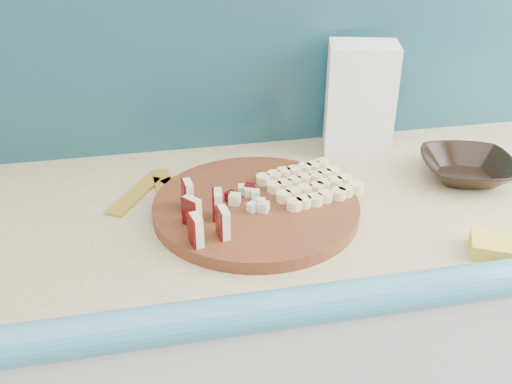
{
  "coord_description": "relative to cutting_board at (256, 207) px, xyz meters",
  "views": [
    {
      "loc": [
        -0.06,
        0.59,
        1.46
      ],
      "look_at": [
        0.11,
        1.47,
        0.95
      ],
      "focal_mm": 40.0,
      "sensor_mm": 36.0,
      "label": 1
    }
  ],
  "objects": [
    {
      "name": "apple_wedges",
      "position": [
        -0.1,
        -0.06,
        0.04
      ],
      "size": [
        0.07,
        0.15,
        0.05
      ],
      "color": "beige",
      "rests_on": "cutting_board"
    },
    {
      "name": "cutting_board",
      "position": [
        0.0,
        0.0,
        0.0
      ],
      "size": [
        0.47,
        0.47,
        0.02
      ],
      "primitive_type": "cylinder",
      "rotation": [
        0.0,
        0.0,
        0.29
      ],
      "color": "#4D2310",
      "rests_on": "kitchen_counter"
    },
    {
      "name": "flour_bag",
      "position": [
        0.27,
        0.22,
        0.11
      ],
      "size": [
        0.16,
        0.14,
        0.24
      ],
      "primitive_type": "cube",
      "rotation": [
        0.0,
        0.0,
        -0.27
      ],
      "color": "white",
      "rests_on": "kitchen_counter"
    },
    {
      "name": "sponge",
      "position": [
        0.36,
        -0.21,
        0.0
      ],
      "size": [
        0.11,
        0.1,
        0.03
      ],
      "primitive_type": "cube",
      "rotation": [
        0.0,
        0.0,
        -0.48
      ],
      "color": "yellow",
      "rests_on": "kitchen_counter"
    },
    {
      "name": "kitchen_counter",
      "position": [
        -0.01,
        0.03,
        -0.47
      ],
      "size": [
        2.2,
        0.63,
        0.91
      ],
      "color": "silver",
      "rests_on": "ground"
    },
    {
      "name": "backsplash",
      "position": [
        -0.01,
        0.32,
        0.24
      ],
      "size": [
        2.2,
        0.02,
        0.5
      ],
      "primitive_type": "cube",
      "color": "teal",
      "rests_on": "kitchen_counter"
    },
    {
      "name": "banana_slices",
      "position": [
        0.11,
        0.03,
        0.02
      ],
      "size": [
        0.19,
        0.18,
        0.02
      ],
      "color": "#F7DC97",
      "rests_on": "cutting_board"
    },
    {
      "name": "apple_chunks",
      "position": [
        -0.02,
        -0.01,
        0.02
      ],
      "size": [
        0.06,
        0.06,
        0.02
      ],
      "color": "#F2E3C1",
      "rests_on": "cutting_board"
    },
    {
      "name": "brown_bowl",
      "position": [
        0.45,
        0.05,
        0.01
      ],
      "size": [
        0.23,
        0.23,
        0.05
      ],
      "primitive_type": "imported",
      "rotation": [
        0.0,
        0.0,
        -0.26
      ],
      "color": "black",
      "rests_on": "kitchen_counter"
    },
    {
      "name": "banana_peel",
      "position": [
        -0.16,
        0.11,
        -0.01
      ],
      "size": [
        0.22,
        0.18,
        0.01
      ],
      "rotation": [
        0.0,
        0.0,
        -0.1
      ],
      "color": "gold",
      "rests_on": "kitchen_counter"
    }
  ]
}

